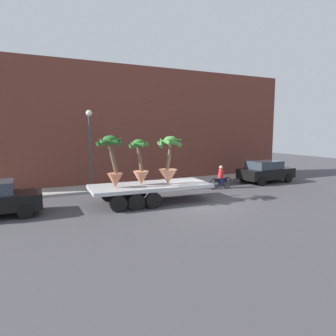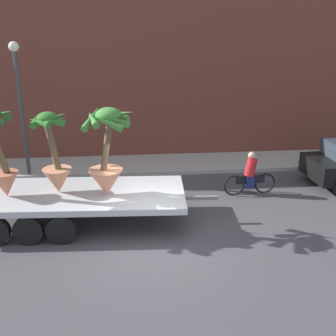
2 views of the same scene
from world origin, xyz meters
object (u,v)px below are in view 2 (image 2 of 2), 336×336
object	(u,v)px
potted_palm_front	(54,158)
cyclist	(250,175)
street_lamp	(19,92)
flatbed_trailer	(68,199)
potted_palm_middle	(107,157)

from	to	relation	value
potted_palm_front	cyclist	bearing A→B (deg)	14.36
potted_palm_front	street_lamp	xyz separation A→B (m)	(-1.75, 3.91, 1.21)
flatbed_trailer	potted_palm_middle	bearing A→B (deg)	-12.30
potted_palm_middle	cyclist	world-z (taller)	potted_palm_middle
potted_palm_middle	potted_palm_front	world-z (taller)	potted_palm_middle
flatbed_trailer	cyclist	world-z (taller)	cyclist
potted_palm_front	street_lamp	distance (m)	4.45
potted_palm_middle	potted_palm_front	size ratio (longest dim) A/B	1.07
potted_palm_middle	street_lamp	world-z (taller)	street_lamp
street_lamp	potted_palm_front	bearing A→B (deg)	-65.92
potted_palm_middle	potted_palm_front	bearing A→B (deg)	167.57
cyclist	street_lamp	size ratio (longest dim) A/B	0.38
potted_palm_middle	street_lamp	size ratio (longest dim) A/B	0.52
flatbed_trailer	potted_palm_front	bearing A→B (deg)	167.01
street_lamp	cyclist	bearing A→B (deg)	-16.37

